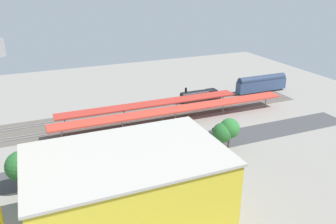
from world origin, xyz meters
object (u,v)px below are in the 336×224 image
Objects in this scene: parked_car_3 at (136,146)px; parked_car_4 at (104,152)px; construction_building at (128,198)px; street_tree_3 at (21,166)px; street_tree_1 at (37,171)px; street_tree_2 at (230,128)px; passenger_coach at (261,83)px; locomotive at (201,96)px; platform_canopy_near at (176,109)px; box_truck_0 at (151,174)px; traffic_light at (163,127)px; parked_car_2 at (167,141)px; parked_car_1 at (194,136)px; parked_car_0 at (217,131)px; street_tree_0 at (222,133)px; platform_canopy_far at (151,104)px.

parked_car_4 is (7.82, 0.01, -0.04)m from parked_car_3.
construction_building is 3.34× the size of street_tree_3.
street_tree_2 reaches higher than street_tree_1.
passenger_coach is 0.69× the size of construction_building.
locomotive is 0.50× the size of construction_building.
construction_building is (25.66, 39.31, 3.49)m from platform_canopy_near.
platform_canopy_near is 3.55× the size of passenger_coach.
construction_building reaches higher than street_tree_2.
platform_canopy_near is 19.40m from parked_car_3.
traffic_light is (-8.78, -15.17, 2.60)m from box_truck_0.
traffic_light reaches higher than locomotive.
parked_car_2 is 0.45× the size of box_truck_0.
passenger_coach is 84.51m from street_tree_1.
street_tree_2 is at bearing 121.82° from parked_car_1.
passenger_coach is at bearing 180.00° from locomotive.
passenger_coach is 2.54× the size of street_tree_2.
box_truck_0 is (1.45, 14.46, 0.92)m from parked_car_3.
parked_car_3 is 0.15× the size of construction_building.
locomotive is at bearing -121.34° from parked_car_1.
traffic_light is at bearing -164.56° from street_tree_3.
street_tree_0 reaches higher than parked_car_0.
parked_car_2 is (2.34, 17.63, -3.37)m from platform_canopy_far.
locomotive is 2.03× the size of street_tree_1.
platform_canopy_far is at bearing -120.71° from parked_car_3.
passenger_coach is 2.16× the size of box_truck_0.
street_tree_3 reaches higher than passenger_coach.
platform_canopy_far is at bearing 18.37° from locomotive.
box_truck_0 is at bearing 50.32° from locomotive.
street_tree_0 reaches higher than parked_car_1.
platform_canopy_far is 33.91m from box_truck_0.
street_tree_1 is (77.54, 33.59, 1.27)m from passenger_coach.
platform_canopy_near reaches higher than box_truck_0.
traffic_light is at bearing -61.80° from parked_car_2.
box_truck_0 is at bearing -122.23° from construction_building.
street_tree_0 is 43.95m from street_tree_3.
passenger_coach reaches higher than parked_car_1.
street_tree_3 reaches higher than box_truck_0.
platform_canopy_near is 30.87m from box_truck_0.
parked_car_0 is at bearing -170.61° from street_tree_3.
street_tree_2 is 45.77m from street_tree_3.
box_truck_0 is at bearing 15.17° from street_tree_2.
street_tree_1 is 0.90× the size of street_tree_2.
platform_canopy_near is 14.19m from parked_car_2.
parked_car_2 is at bearing -122.72° from construction_building.
passenger_coach is (-24.49, 0.00, 1.40)m from locomotive.
box_truck_0 is (56.37, 38.42, -1.60)m from passenger_coach.
parked_car_3 is (30.43, 23.97, -1.11)m from locomotive.
parked_car_1 is at bearing 172.41° from traffic_light.
locomotive is 49.92m from box_truck_0.
parked_car_2 is 0.53× the size of street_tree_2.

